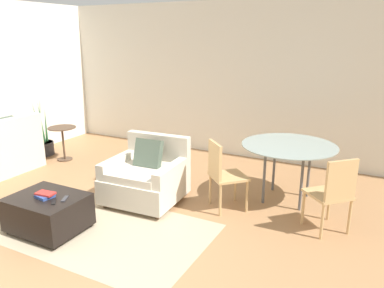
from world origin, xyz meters
TOP-DOWN VIEW (x-y plane):
  - ground_plane at (0.00, 0.00)m, footprint 20.00×20.00m
  - wall_back at (0.00, 3.98)m, footprint 12.00×0.06m
  - area_rug at (-0.37, 0.60)m, footprint 2.99×1.52m
  - armchair at (-0.10, 1.52)m, footprint 0.99×0.96m
  - ottoman at (-0.64, 0.32)m, footprint 0.81×0.65m
  - book_stack at (-0.63, 0.30)m, footprint 0.22×0.19m
  - tv_remote_primary at (-0.46, 0.26)m, footprint 0.13×0.14m
  - tv_remote_secondary at (-0.40, 0.37)m, footprint 0.11×0.15m
  - potted_plant at (-2.98, 2.30)m, footprint 0.42×0.42m
  - side_table at (-2.39, 2.27)m, footprint 0.48×0.48m
  - dining_table at (1.57, 2.40)m, footprint 1.24×1.24m
  - dining_chair_near_left at (0.90, 1.74)m, footprint 0.59×0.59m
  - dining_chair_near_right at (2.23, 1.74)m, footprint 0.59×0.59m

SIDE VIEW (x-z plane):
  - ground_plane at x=0.00m, z-range 0.00..0.00m
  - area_rug at x=-0.37m, z-range 0.00..0.01m
  - potted_plant at x=-2.98m, z-range -0.33..0.72m
  - ottoman at x=-0.64m, z-range 0.02..0.44m
  - armchair at x=-0.10m, z-range -0.09..0.76m
  - tv_remote_primary at x=-0.46m, z-range 0.42..0.43m
  - tv_remote_secondary at x=-0.40m, z-range 0.42..0.43m
  - side_table at x=-2.39m, z-range 0.13..0.73m
  - book_stack at x=-0.63m, z-range 0.42..0.47m
  - dining_chair_near_left at x=0.90m, z-range 0.07..0.97m
  - dining_chair_near_right at x=2.23m, z-range 0.07..0.97m
  - dining_table at x=1.57m, z-range 0.31..1.09m
  - wall_back at x=0.00m, z-range 0.00..2.75m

